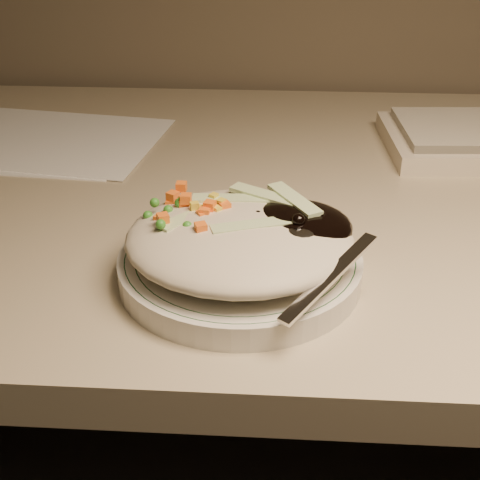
{
  "coord_description": "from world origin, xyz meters",
  "views": [
    {
      "loc": [
        -0.07,
        0.69,
        1.05
      ],
      "look_at": [
        -0.1,
        1.18,
        0.78
      ],
      "focal_mm": 50.0,
      "sensor_mm": 36.0,
      "label": 1
    }
  ],
  "objects": [
    {
      "name": "papers",
      "position": [
        -0.39,
        1.49,
        0.74
      ],
      "size": [
        0.35,
        0.25,
        0.0
      ],
      "color": "white",
      "rests_on": "desk"
    },
    {
      "name": "plate_rim",
      "position": [
        -0.1,
        1.18,
        0.76
      ],
      "size": [
        0.2,
        0.2,
        0.0
      ],
      "color": "#144723",
      "rests_on": "plate"
    },
    {
      "name": "plate",
      "position": [
        -0.1,
        1.18,
        0.75
      ],
      "size": [
        0.21,
        0.21,
        0.02
      ],
      "primitive_type": "cylinder",
      "color": "silver",
      "rests_on": "desk"
    },
    {
      "name": "meal",
      "position": [
        -0.09,
        1.18,
        0.78
      ],
      "size": [
        0.21,
        0.19,
        0.05
      ],
      "color": "#BDB499",
      "rests_on": "plate"
    },
    {
      "name": "desk",
      "position": [
        0.0,
        1.38,
        0.54
      ],
      "size": [
        1.4,
        0.7,
        0.74
      ],
      "color": "tan",
      "rests_on": "ground"
    }
  ]
}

